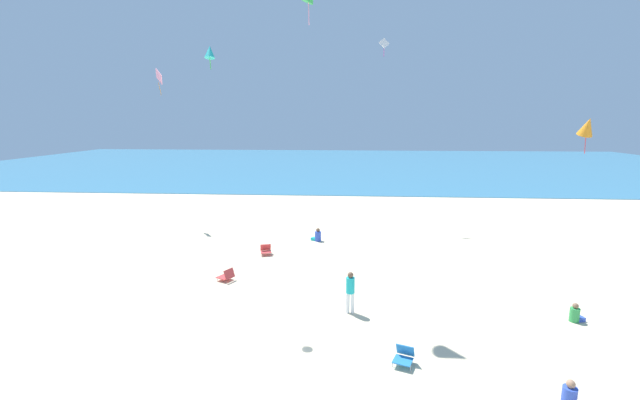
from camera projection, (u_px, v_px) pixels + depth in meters
ground_plane at (325, 256)px, 22.13m from camera, size 120.00×120.00×0.00m
ocean_water at (342, 163)px, 69.07m from camera, size 120.00×60.00×0.05m
beach_chair_far_right at (266, 250)px, 22.39m from camera, size 0.69×0.70×0.56m
beach_chair_near_camera at (404, 356)px, 12.32m from camera, size 0.72×0.77×0.57m
beach_chair_mid_beach at (227, 276)px, 18.73m from camera, size 0.85×0.81×0.57m
person_0 at (317, 236)px, 24.93m from camera, size 0.71×0.60×0.79m
person_1 at (350, 289)px, 15.50m from camera, size 0.35×0.35×1.60m
person_2 at (575, 315)px, 14.96m from camera, size 0.61×0.43×0.70m
person_3 at (571, 398)px, 10.46m from camera, size 0.57×0.66×0.74m
kite_orange at (587, 127)px, 19.96m from camera, size 0.84×1.04×1.80m
kite_teal at (210, 52)px, 15.00m from camera, size 0.40×0.47×0.87m
kite_pink at (159, 77)px, 28.23m from camera, size 0.76×0.89×1.78m
kite_white at (384, 43)px, 27.90m from camera, size 0.73×0.30×1.24m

